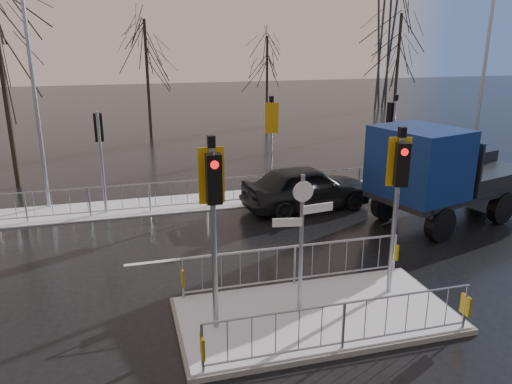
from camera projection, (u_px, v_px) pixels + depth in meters
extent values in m
plane|color=black|center=(315.00, 318.00, 10.92)|extent=(120.00, 120.00, 0.00)
cube|color=white|center=(230.00, 199.00, 18.83)|extent=(30.00, 2.00, 0.04)
cube|color=silver|center=(266.00, 250.00, 14.42)|extent=(8.00, 0.15, 0.01)
cube|color=slate|center=(315.00, 315.00, 10.90)|extent=(6.00, 3.00, 0.12)
cube|color=white|center=(315.00, 312.00, 10.88)|extent=(5.85, 2.85, 0.03)
cube|color=gold|center=(202.00, 347.00, 8.77)|extent=(0.05, 0.28, 0.42)
cube|color=gold|center=(466.00, 305.00, 10.13)|extent=(0.05, 0.28, 0.42)
cube|color=gold|center=(182.00, 277.00, 11.31)|extent=(0.05, 0.28, 0.42)
cube|color=gold|center=(395.00, 251.00, 12.67)|extent=(0.05, 0.28, 0.42)
cylinder|color=#8E939B|center=(214.00, 243.00, 9.76)|extent=(0.11, 0.11, 3.80)
cube|color=black|center=(214.00, 179.00, 9.20)|extent=(0.28, 0.22, 0.95)
cylinder|color=red|center=(215.00, 165.00, 9.01)|extent=(0.16, 0.04, 0.16)
cube|color=#C4910B|center=(211.00, 176.00, 9.43)|extent=(0.50, 0.03, 1.10)
cube|color=black|center=(211.00, 142.00, 9.16)|extent=(0.14, 0.14, 0.22)
cylinder|color=#8E939B|center=(395.00, 219.00, 11.21)|extent=(0.11, 0.11, 3.70)
cube|color=black|center=(402.00, 165.00, 10.65)|extent=(0.33, 0.28, 0.95)
cylinder|color=red|center=(405.00, 152.00, 10.46)|extent=(0.16, 0.08, 0.16)
cube|color=#C4910B|center=(399.00, 162.00, 10.89)|extent=(0.49, 0.16, 1.10)
cube|color=black|center=(402.00, 132.00, 10.62)|extent=(0.14, 0.14, 0.22)
cylinder|color=#8E939B|center=(301.00, 245.00, 10.53)|extent=(0.09, 0.09, 3.10)
cube|color=silver|center=(318.00, 208.00, 10.38)|extent=(0.70, 0.14, 0.18)
cube|color=silver|center=(287.00, 222.00, 10.29)|extent=(0.62, 0.15, 0.18)
cylinder|color=silver|center=(303.00, 192.00, 10.15)|extent=(0.44, 0.03, 0.44)
cylinder|color=#8E939B|center=(102.00, 163.00, 16.90)|extent=(0.11, 0.11, 3.50)
cube|color=black|center=(99.00, 127.00, 16.71)|extent=(0.28, 0.22, 0.95)
cylinder|color=red|center=(98.00, 118.00, 16.72)|extent=(0.16, 0.04, 0.16)
cylinder|color=#8E939B|center=(271.00, 152.00, 18.39)|extent=(0.11, 0.11, 3.60)
cube|color=black|center=(270.00, 117.00, 18.19)|extent=(0.28, 0.22, 0.95)
cylinder|color=red|center=(269.00, 108.00, 18.20)|extent=(0.16, 0.04, 0.16)
cube|color=#C4910B|center=(272.00, 118.00, 17.96)|extent=(0.50, 0.03, 1.10)
cube|color=black|center=(271.00, 99.00, 17.82)|extent=(0.14, 0.14, 0.22)
cylinder|color=#8E939B|center=(392.00, 146.00, 19.67)|extent=(0.11, 0.11, 3.50)
cube|color=black|center=(391.00, 115.00, 19.46)|extent=(0.33, 0.28, 0.95)
cylinder|color=red|center=(390.00, 107.00, 19.46)|extent=(0.16, 0.08, 0.16)
cube|color=black|center=(396.00, 98.00, 19.12)|extent=(0.14, 0.14, 0.22)
imported|color=black|center=(307.00, 187.00, 17.70)|extent=(4.83, 2.37, 1.58)
cylinder|color=black|center=(440.00, 224.00, 14.88)|extent=(1.11, 0.60, 1.06)
cylinder|color=black|center=(385.00, 204.00, 16.70)|extent=(1.11, 0.60, 1.06)
cylinder|color=black|center=(501.00, 208.00, 16.36)|extent=(1.11, 0.60, 1.06)
cylinder|color=black|center=(445.00, 190.00, 18.18)|extent=(1.11, 0.60, 1.06)
cylinder|color=black|center=(481.00, 182.00, 19.24)|extent=(1.11, 0.60, 1.06)
cube|color=black|center=(465.00, 186.00, 16.91)|extent=(7.43, 4.29, 0.17)
cube|color=navy|center=(419.00, 162.00, 15.35)|extent=(2.75, 3.04, 2.13)
cube|color=black|center=(442.00, 145.00, 15.74)|extent=(0.63, 2.06, 1.17)
cube|color=#2D3033|center=(401.00, 202.00, 15.38)|extent=(0.80, 2.39, 0.37)
cube|color=black|center=(487.00, 177.00, 17.44)|extent=(5.21, 3.75, 0.13)
cube|color=black|center=(447.00, 162.00, 16.05)|extent=(0.79, 2.48, 1.60)
cylinder|color=black|center=(6.00, 97.00, 19.32)|extent=(0.20, 0.20, 7.36)
cylinder|color=black|center=(148.00, 80.00, 29.65)|extent=(0.19, 0.19, 6.90)
cylinder|color=black|center=(267.00, 82.00, 33.65)|extent=(0.16, 0.16, 5.98)
cylinder|color=black|center=(397.00, 72.00, 32.70)|extent=(0.20, 0.20, 7.36)
cylinder|color=#8E939B|center=(482.00, 86.00, 20.21)|extent=(0.14, 0.14, 8.00)
cylinder|color=#8E939B|center=(34.00, 92.00, 16.81)|extent=(0.14, 0.14, 8.20)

